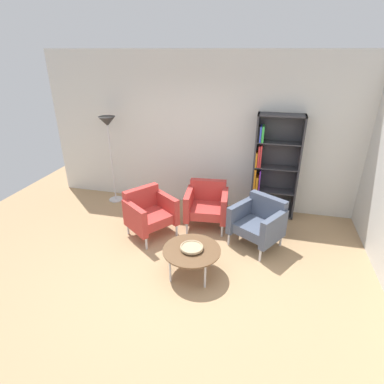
# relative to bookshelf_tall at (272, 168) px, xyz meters

# --- Properties ---
(ground_plane) EXTENTS (8.32, 8.32, 0.00)m
(ground_plane) POSITION_rel_bookshelf_tall_xyz_m (-1.25, -2.25, -0.93)
(ground_plane) COLOR tan
(plaster_back_panel) EXTENTS (6.40, 0.12, 2.90)m
(plaster_back_panel) POSITION_rel_bookshelf_tall_xyz_m (-1.25, 0.21, 0.52)
(plaster_back_panel) COLOR silver
(plaster_back_panel) RESTS_ON ground_plane
(bookshelf_tall) EXTENTS (0.80, 0.30, 1.90)m
(bookshelf_tall) POSITION_rel_bookshelf_tall_xyz_m (0.00, 0.00, 0.00)
(bookshelf_tall) COLOR #333338
(bookshelf_tall) RESTS_ON ground_plane
(coffee_table_low) EXTENTS (0.80, 0.80, 0.40)m
(coffee_table_low) POSITION_rel_bookshelf_tall_xyz_m (-0.99, -2.08, -0.56)
(coffee_table_low) COLOR brown
(coffee_table_low) RESTS_ON ground_plane
(decorative_bowl) EXTENTS (0.32, 0.32, 0.05)m
(decorative_bowl) POSITION_rel_bookshelf_tall_xyz_m (-0.99, -2.08, -0.49)
(decorative_bowl) COLOR tan
(decorative_bowl) RESTS_ON coffee_table_low
(armchair_by_bookshelf) EXTENTS (0.93, 0.95, 0.78)m
(armchair_by_bookshelf) POSITION_rel_bookshelf_tall_xyz_m (-1.93, -1.23, -0.51)
(armchair_by_bookshelf) COLOR #B73833
(armchair_by_bookshelf) RESTS_ON ground_plane
(armchair_near_window) EXTENTS (0.78, 0.72, 0.78)m
(armchair_near_window) POSITION_rel_bookshelf_tall_xyz_m (-1.05, -0.71, -0.51)
(armchair_near_window) COLOR #B73833
(armchair_near_window) RESTS_ON ground_plane
(armchair_corner_red) EXTENTS (0.94, 0.92, 0.78)m
(armchair_corner_red) POSITION_rel_bookshelf_tall_xyz_m (-0.13, -1.11, -0.51)
(armchair_corner_red) COLOR #4C566B
(armchair_corner_red) RESTS_ON ground_plane
(floor_lamp_torchiere) EXTENTS (0.32, 0.32, 1.74)m
(floor_lamp_torchiere) POSITION_rel_bookshelf_tall_xyz_m (-3.10, -0.18, 0.52)
(floor_lamp_torchiere) COLOR silver
(floor_lamp_torchiere) RESTS_ON ground_plane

